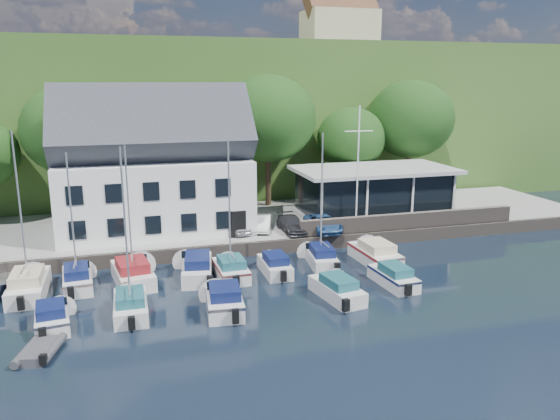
{
  "coord_description": "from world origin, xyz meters",
  "views": [
    {
      "loc": [
        -9.1,
        -25.42,
        12.3
      ],
      "look_at": [
        0.76,
        9.0,
        3.73
      ],
      "focal_mm": 35.0,
      "sensor_mm": 36.0,
      "label": 1
    }
  ],
  "objects_px": {
    "boat_r1_4": "(230,213)",
    "car_white": "(263,223)",
    "boat_r1_1": "(72,217)",
    "boat_r1_3": "(197,265)",
    "boat_r1_5": "(275,263)",
    "boat_r2_3": "(337,287)",
    "club_pavilion": "(373,192)",
    "boat_r1_2": "(129,208)",
    "harbor_building": "(155,174)",
    "dinghy_1": "(40,349)",
    "flagpole": "(358,169)",
    "boat_r2_4": "(393,275)",
    "boat_r2_1": "(126,240)",
    "boat_r1_7": "(375,252)",
    "boat_r1_6": "(322,204)",
    "car_blue": "(323,223)",
    "car_silver": "(237,226)",
    "boat_r1_0": "(21,216)",
    "boat_r2_0": "(52,315)",
    "boat_r2_2": "(224,298)"
  },
  "relations": [
    {
      "from": "boat_r1_4",
      "to": "car_white",
      "type": "bearing_deg",
      "value": 59.38
    },
    {
      "from": "boat_r1_1",
      "to": "boat_r1_3",
      "type": "relative_size",
      "value": 1.31
    },
    {
      "from": "boat_r1_5",
      "to": "boat_r2_3",
      "type": "distance_m",
      "value": 5.5
    },
    {
      "from": "club_pavilion",
      "to": "boat_r1_2",
      "type": "height_order",
      "value": "boat_r1_2"
    },
    {
      "from": "harbor_building",
      "to": "dinghy_1",
      "type": "distance_m",
      "value": 18.9
    },
    {
      "from": "flagpole",
      "to": "harbor_building",
      "type": "bearing_deg",
      "value": 164.24
    },
    {
      "from": "boat_r1_1",
      "to": "boat_r2_4",
      "type": "xyz_separation_m",
      "value": [
        18.6,
        -4.84,
        -3.75
      ]
    },
    {
      "from": "club_pavilion",
      "to": "boat_r1_1",
      "type": "height_order",
      "value": "boat_r1_1"
    },
    {
      "from": "boat_r1_3",
      "to": "boat_r2_1",
      "type": "bearing_deg",
      "value": -122.37
    },
    {
      "from": "boat_r1_3",
      "to": "boat_r1_7",
      "type": "xyz_separation_m",
      "value": [
        12.19,
        -0.43,
        -0.01
      ]
    },
    {
      "from": "harbor_building",
      "to": "boat_r1_6",
      "type": "relative_size",
      "value": 1.7
    },
    {
      "from": "boat_r1_5",
      "to": "boat_r2_3",
      "type": "relative_size",
      "value": 0.89
    },
    {
      "from": "car_blue",
      "to": "boat_r1_5",
      "type": "height_order",
      "value": "car_blue"
    },
    {
      "from": "flagpole",
      "to": "car_silver",
      "type": "bearing_deg",
      "value": 171.28
    },
    {
      "from": "boat_r1_0",
      "to": "boat_r1_2",
      "type": "distance_m",
      "value": 5.91
    },
    {
      "from": "car_white",
      "to": "boat_r2_4",
      "type": "xyz_separation_m",
      "value": [
        5.5,
        -10.92,
        -0.89
      ]
    },
    {
      "from": "boat_r1_2",
      "to": "boat_r1_5",
      "type": "height_order",
      "value": "boat_r1_2"
    },
    {
      "from": "car_white",
      "to": "boat_r1_4",
      "type": "relative_size",
      "value": 0.41
    },
    {
      "from": "boat_r1_7",
      "to": "boat_r2_3",
      "type": "distance_m",
      "value": 7.17
    },
    {
      "from": "boat_r1_5",
      "to": "boat_r2_4",
      "type": "bearing_deg",
      "value": -31.7
    },
    {
      "from": "car_white",
      "to": "boat_r1_4",
      "type": "xyz_separation_m",
      "value": [
        -3.84,
        -6.91,
        2.71
      ]
    },
    {
      "from": "flagpole",
      "to": "boat_r2_1",
      "type": "relative_size",
      "value": 1.13
    },
    {
      "from": "harbor_building",
      "to": "boat_r2_0",
      "type": "distance_m",
      "value": 16.05
    },
    {
      "from": "club_pavilion",
      "to": "boat_r1_0",
      "type": "distance_m",
      "value": 27.42
    },
    {
      "from": "boat_r1_2",
      "to": "boat_r1_3",
      "type": "bearing_deg",
      "value": -9.59
    },
    {
      "from": "harbor_building",
      "to": "car_blue",
      "type": "relative_size",
      "value": 3.74
    },
    {
      "from": "boat_r1_7",
      "to": "boat_r1_0",
      "type": "bearing_deg",
      "value": 176.9
    },
    {
      "from": "boat_r2_0",
      "to": "boat_r2_3",
      "type": "distance_m",
      "value": 15.36
    },
    {
      "from": "boat_r2_0",
      "to": "flagpole",
      "type": "bearing_deg",
      "value": 18.21
    },
    {
      "from": "car_silver",
      "to": "boat_r1_6",
      "type": "distance_m",
      "value": 7.92
    },
    {
      "from": "boat_r1_1",
      "to": "boat_r2_3",
      "type": "xyz_separation_m",
      "value": [
        14.51,
        -5.8,
        -3.73
      ]
    },
    {
      "from": "boat_r1_0",
      "to": "boat_r2_3",
      "type": "relative_size",
      "value": 1.62
    },
    {
      "from": "boat_r1_4",
      "to": "boat_r2_2",
      "type": "distance_m",
      "value": 6.25
    },
    {
      "from": "club_pavilion",
      "to": "boat_r1_6",
      "type": "xyz_separation_m",
      "value": [
        -7.7,
        -8.18,
        1.18
      ]
    },
    {
      "from": "boat_r2_2",
      "to": "boat_r2_3",
      "type": "bearing_deg",
      "value": 5.94
    },
    {
      "from": "boat_r2_2",
      "to": "boat_r1_1",
      "type": "bearing_deg",
      "value": 149.38
    },
    {
      "from": "boat_r1_3",
      "to": "boat_r1_7",
      "type": "bearing_deg",
      "value": 7.03
    },
    {
      "from": "boat_r2_0",
      "to": "harbor_building",
      "type": "bearing_deg",
      "value": 59.32
    },
    {
      "from": "harbor_building",
      "to": "car_blue",
      "type": "bearing_deg",
      "value": -18.46
    },
    {
      "from": "boat_r1_1",
      "to": "club_pavilion",
      "type": "bearing_deg",
      "value": 13.97
    },
    {
      "from": "boat_r1_3",
      "to": "boat_r1_6",
      "type": "height_order",
      "value": "boat_r1_6"
    },
    {
      "from": "car_silver",
      "to": "boat_r2_3",
      "type": "relative_size",
      "value": 0.55
    },
    {
      "from": "car_blue",
      "to": "boat_r1_6",
      "type": "xyz_separation_m",
      "value": [
        -1.87,
        -4.62,
        2.57
      ]
    },
    {
      "from": "boat_r1_1",
      "to": "boat_r2_0",
      "type": "xyz_separation_m",
      "value": [
        -0.85,
        -5.38,
        -3.76
      ]
    },
    {
      "from": "boat_r1_0",
      "to": "boat_r2_1",
      "type": "xyz_separation_m",
      "value": [
        5.67,
        -4.48,
        -0.57
      ]
    },
    {
      "from": "car_white",
      "to": "boat_r1_3",
      "type": "distance_m",
      "value": 8.6
    },
    {
      "from": "boat_r2_0",
      "to": "boat_r1_4",
      "type": "bearing_deg",
      "value": 17.32
    },
    {
      "from": "boat_r1_3",
      "to": "boat_r1_4",
      "type": "relative_size",
      "value": 0.79
    },
    {
      "from": "harbor_building",
      "to": "boat_r2_1",
      "type": "xyz_separation_m",
      "value": [
        -2.31,
        -13.57,
        -1.15
      ]
    },
    {
      "from": "car_white",
      "to": "boat_r1_6",
      "type": "height_order",
      "value": "boat_r1_6"
    }
  ]
}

